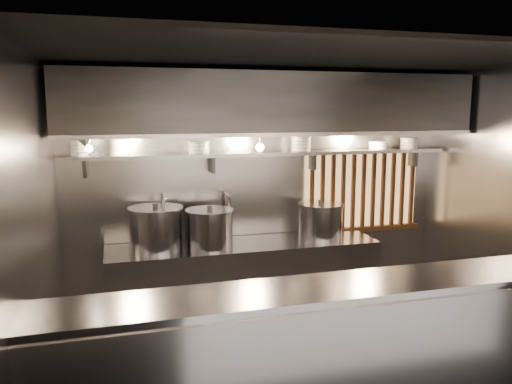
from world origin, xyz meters
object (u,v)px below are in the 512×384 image
pendant_bulb (260,147)px  stock_pot_right (320,220)px  stock_pot_mid (210,228)px  stock_pot_left (156,228)px  heat_lamp (86,142)px

pendant_bulb → stock_pot_right: pendant_bulb is taller
stock_pot_mid → stock_pot_right: bearing=3.6°
stock_pot_right → stock_pot_mid: bearing=-176.4°
pendant_bulb → stock_pot_left: (-1.15, -0.03, -0.83)m
stock_pot_left → stock_pot_right: stock_pot_left is taller
stock_pot_right → stock_pot_left: bearing=179.8°
pendant_bulb → stock_pot_left: bearing=-178.4°
heat_lamp → stock_pot_right: heat_lamp is taller
pendant_bulb → stock_pot_mid: (-0.59, -0.12, -0.85)m
stock_pot_left → stock_pot_right: 1.88m
pendant_bulb → stock_pot_right: (0.72, -0.04, -0.86)m
pendant_bulb → stock_pot_mid: 1.05m
heat_lamp → stock_pot_mid: 1.55m
stock_pot_left → stock_pot_right: bearing=-0.2°
stock_pot_left → stock_pot_mid: (0.56, -0.09, -0.02)m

